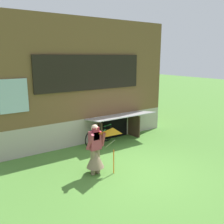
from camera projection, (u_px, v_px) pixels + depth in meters
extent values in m
plane|color=#4C7F33|center=(140.00, 170.00, 7.44)|extent=(60.00, 60.00, 0.00)
cube|color=#ADA393|center=(68.00, 118.00, 11.61)|extent=(7.30, 4.62, 1.02)
cube|color=brown|center=(66.00, 67.00, 11.08)|extent=(7.30, 4.62, 3.78)
cube|color=black|center=(91.00, 73.00, 9.21)|extent=(4.40, 0.08, 1.31)
cube|color=#9EB7C6|center=(91.00, 72.00, 9.22)|extent=(4.24, 0.04, 1.19)
cube|color=#9EB7C6|center=(14.00, 96.00, 7.80)|extent=(0.90, 0.06, 1.10)
cube|color=black|center=(114.00, 127.00, 10.32)|extent=(1.40, 0.03, 0.94)
cube|color=#3D2B1E|center=(100.00, 132.00, 9.63)|extent=(0.30, 0.68, 0.94)
cube|color=#3D2B1E|center=(133.00, 125.00, 10.56)|extent=(0.16, 0.70, 0.94)
cube|color=#B2B2B7|center=(121.00, 116.00, 9.76)|extent=(2.78, 1.09, 0.18)
cylinder|color=#7F6B51|center=(93.00, 162.00, 7.11)|extent=(0.14, 0.14, 0.76)
cylinder|color=#7F6B51|center=(98.00, 161.00, 7.19)|extent=(0.14, 0.14, 0.76)
cone|color=#7F6B51|center=(95.00, 158.00, 7.12)|extent=(0.52, 0.52, 0.57)
cube|color=#993847|center=(95.00, 140.00, 7.01)|extent=(0.34, 0.20, 0.54)
cylinder|color=#993847|center=(90.00, 142.00, 6.80)|extent=(0.16, 0.31, 0.50)
cylinder|color=#993847|center=(103.00, 139.00, 7.04)|extent=(0.16, 0.31, 0.50)
cube|color=maroon|center=(96.00, 134.00, 6.91)|extent=(0.20, 0.08, 0.36)
sphere|color=#D8AD8E|center=(95.00, 128.00, 6.92)|extent=(0.21, 0.21, 0.21)
pyramid|color=orange|center=(113.00, 139.00, 6.73)|extent=(0.81, 0.69, 0.43)
cylinder|color=beige|center=(110.00, 144.00, 7.02)|extent=(0.01, 0.48, 0.37)
cylinder|color=orange|center=(114.00, 162.00, 7.16)|extent=(0.03, 0.03, 0.74)
torus|color=black|center=(107.00, 133.00, 9.92)|extent=(0.66, 0.22, 0.67)
torus|color=black|center=(91.00, 139.00, 9.25)|extent=(0.66, 0.22, 0.67)
cylinder|color=#287A3D|center=(100.00, 132.00, 9.54)|extent=(0.67, 0.21, 0.04)
cylinder|color=#287A3D|center=(100.00, 134.00, 9.57)|extent=(0.73, 0.23, 0.27)
cylinder|color=#287A3D|center=(96.00, 133.00, 9.38)|extent=(0.04, 0.04, 0.38)
cube|color=black|center=(95.00, 128.00, 9.34)|extent=(0.20, 0.08, 0.05)
cylinder|color=#287A3D|center=(107.00, 125.00, 9.85)|extent=(0.43, 0.14, 0.03)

